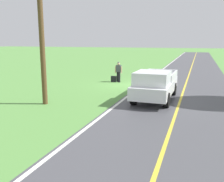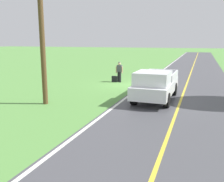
# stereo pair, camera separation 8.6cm
# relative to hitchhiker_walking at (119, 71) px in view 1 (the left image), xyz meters

# --- Properties ---
(ground_plane) EXTENTS (200.00, 200.00, 0.00)m
(ground_plane) POSITION_rel_hitchhiker_walking_xyz_m (-1.27, 0.97, -0.98)
(ground_plane) COLOR #568E42
(road_surface) EXTENTS (6.91, 120.00, 0.00)m
(road_surface) POSITION_rel_hitchhiker_walking_xyz_m (-5.54, 0.97, -0.98)
(road_surface) COLOR #47474C
(road_surface) RESTS_ON ground
(lane_edge_line) EXTENTS (0.16, 117.60, 0.00)m
(lane_edge_line) POSITION_rel_hitchhiker_walking_xyz_m (-2.26, 0.97, -0.98)
(lane_edge_line) COLOR silver
(lane_edge_line) RESTS_ON ground
(lane_centre_line) EXTENTS (0.14, 117.60, 0.00)m
(lane_centre_line) POSITION_rel_hitchhiker_walking_xyz_m (-5.54, 0.97, -0.98)
(lane_centre_line) COLOR gold
(lane_centre_line) RESTS_ON ground
(hitchhiker_walking) EXTENTS (0.62, 0.51, 1.75)m
(hitchhiker_walking) POSITION_rel_hitchhiker_walking_xyz_m (0.00, 0.00, 0.00)
(hitchhiker_walking) COLOR black
(hitchhiker_walking) RESTS_ON ground
(suitcase_carried) EXTENTS (0.46, 0.20, 0.51)m
(suitcase_carried) POSITION_rel_hitchhiker_walking_xyz_m (0.42, 0.08, -0.73)
(suitcase_carried) COLOR black
(suitcase_carried) RESTS_ON ground
(pickup_truck_passing) EXTENTS (2.16, 5.43, 1.82)m
(pickup_truck_passing) POSITION_rel_hitchhiker_walking_xyz_m (-4.06, 5.65, -0.01)
(pickup_truck_passing) COLOR silver
(pickup_truck_passing) RESTS_ON ground
(utility_pole_roadside) EXTENTS (0.28, 0.28, 7.09)m
(utility_pole_roadside) POSITION_rel_hitchhiker_walking_xyz_m (1.62, 8.58, 2.56)
(utility_pole_roadside) COLOR brown
(utility_pole_roadside) RESTS_ON ground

